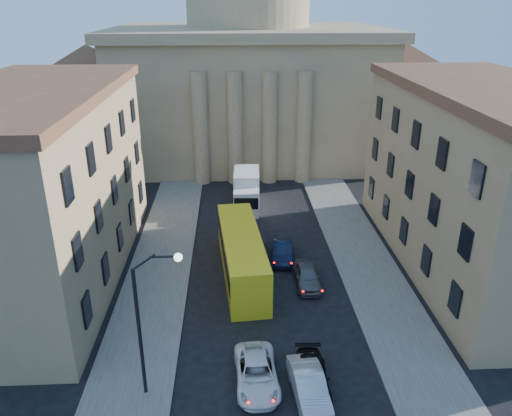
{
  "coord_description": "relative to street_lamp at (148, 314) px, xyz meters",
  "views": [
    {
      "loc": [
        -2.43,
        -14.0,
        20.45
      ],
      "look_at": [
        -0.87,
        17.15,
        7.32
      ],
      "focal_mm": 35.0,
      "sensor_mm": 36.0,
      "label": 1
    }
  ],
  "objects": [
    {
      "name": "sidewalk_left",
      "position": [
        -1.53,
        10.0,
        -5.21
      ],
      "size": [
        5.0,
        60.0,
        0.15
      ],
      "primitive_type": "cube",
      "color": "#53514C",
      "rests_on": "ground"
    },
    {
      "name": "sidewalk_right",
      "position": [
        15.47,
        10.0,
        -5.21
      ],
      "size": [
        5.0,
        60.0,
        0.15
      ],
      "primitive_type": "cube",
      "color": "#53514C",
      "rests_on": "ground"
    },
    {
      "name": "church",
      "position": [
        6.97,
        47.47,
        6.59
      ],
      "size": [
        68.02,
        28.76,
        36.6
      ],
      "color": "#8A7354",
      "rests_on": "ground"
    },
    {
      "name": "building_left",
      "position": [
        -10.03,
        14.0,
        2.14
      ],
      "size": [
        11.6,
        26.6,
        14.7
      ],
      "color": "#9E7E5C",
      "rests_on": "ground"
    },
    {
      "name": "building_right",
      "position": [
        23.97,
        14.0,
        2.14
      ],
      "size": [
        11.6,
        26.6,
        14.7
      ],
      "color": "#9E7E5C",
      "rests_on": "ground"
    },
    {
      "name": "street_lamp",
      "position": [
        0.0,
        0.0,
        0.0
      ],
      "size": [
        2.62,
        0.44,
        8.83
      ],
      "color": "black",
      "rests_on": "ground"
    },
    {
      "name": "car_right_near",
      "position": [
        8.52,
        -0.73,
        -4.5
      ],
      "size": [
        2.09,
        4.89,
        1.57
      ],
      "primitive_type": "imported",
      "rotation": [
        0.0,
        0.0,
        0.09
      ],
      "color": "#A9ACB1",
      "rests_on": "ground"
    },
    {
      "name": "car_left_mid",
      "position": [
        5.7,
        0.53,
        -4.57
      ],
      "size": [
        2.58,
        5.26,
        1.44
      ],
      "primitive_type": "imported",
      "rotation": [
        0.0,
        0.0,
        0.04
      ],
      "color": "white",
      "rests_on": "ground"
    },
    {
      "name": "car_right_mid",
      "position": [
        8.84,
        0.16,
        -4.63
      ],
      "size": [
        1.94,
        4.54,
        1.3
      ],
      "primitive_type": "imported",
      "rotation": [
        0.0,
        0.0,
        -0.03
      ],
      "color": "black",
      "rests_on": "ground"
    },
    {
      "name": "car_right_far",
      "position": [
        10.13,
        11.04,
        -4.53
      ],
      "size": [
        1.8,
        4.46,
        1.52
      ],
      "primitive_type": "imported",
      "rotation": [
        0.0,
        0.0,
        0.0
      ],
      "color": "#525257",
      "rests_on": "ground"
    },
    {
      "name": "car_right_distant",
      "position": [
        8.66,
        15.24,
        -4.53
      ],
      "size": [
        2.02,
        4.7,
        1.5
      ],
      "primitive_type": "imported",
      "rotation": [
        0.0,
        0.0,
        -0.1
      ],
      "color": "black",
      "rests_on": "ground"
    },
    {
      "name": "city_bus",
      "position": [
        5.16,
        12.84,
        -3.37
      ],
      "size": [
        3.95,
        12.82,
        3.56
      ],
      "rotation": [
        0.0,
        0.0,
        0.09
      ],
      "color": "yellow",
      "rests_on": "ground"
    },
    {
      "name": "box_truck",
      "position": [
        6.0,
        27.08,
        -3.56
      ],
      "size": [
        2.88,
        6.73,
        3.64
      ],
      "rotation": [
        0.0,
        0.0,
        -0.04
      ],
      "color": "silver",
      "rests_on": "ground"
    }
  ]
}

